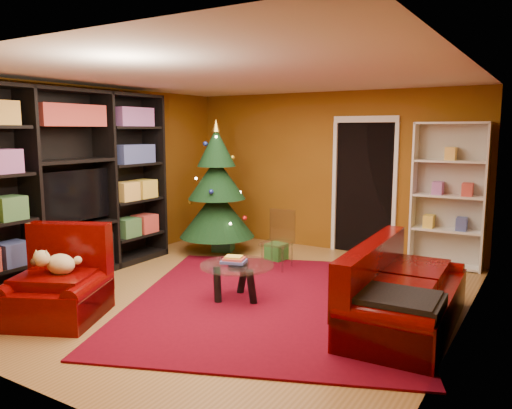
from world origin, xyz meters
The scene contains 17 objects.
floor centered at (0.00, 0.00, -0.03)m, with size 5.00×5.50×0.05m, color olive.
ceiling centered at (0.00, 0.00, 2.62)m, with size 5.00×5.50×0.05m, color silver.
wall_back centered at (0.00, 2.77, 1.30)m, with size 5.00×0.05×2.60m, color brown.
wall_left centered at (-2.52, 0.00, 1.30)m, with size 0.05×5.50×2.60m, color brown.
wall_right centered at (2.52, 0.00, 1.30)m, with size 0.05×5.50×2.60m, color brown.
doorway centered at (0.60, 2.73, 1.05)m, with size 1.06×0.60×2.16m, color black, non-canonical shape.
rug centered at (0.49, -0.05, 0.01)m, with size 3.16×3.69×0.02m, color #5D0515.
media_unit centered at (-2.27, -0.60, 1.25)m, with size 0.50×3.27×2.51m, color black, non-canonical shape.
christmas_tree centered at (-1.45, 1.56, 1.05)m, with size 1.21×1.21×2.16m, color black, non-canonical shape.
gift_box_teal centered at (-1.42, 1.69, 0.16)m, with size 0.32×0.32×0.32m, color teal.
gift_box_green centered at (-0.36, 1.59, 0.14)m, with size 0.27×0.27×0.27m, color #257629.
white_bookshelf centered at (1.91, 2.57, 1.05)m, with size 1.00×0.36×2.15m, color white, non-canonical shape.
armchair centered at (-1.19, -1.70, 0.39)m, with size 1.00×1.00×0.78m, color #480202, non-canonical shape.
dog centered at (-1.17, -1.64, 0.58)m, with size 0.40×0.30×0.26m, color beige, non-canonical shape.
sofa centered at (2.02, -0.01, 0.43)m, with size 2.00×0.90×0.86m, color #480202, non-canonical shape.
coffee_table centered at (0.13, -0.23, 0.23)m, with size 0.86×0.86×0.54m, color gray, non-canonical shape.
acrylic_chair centered at (-0.11, 1.16, 0.38)m, with size 0.39×0.43×0.77m, color #66605B, non-canonical shape.
Camera 1 is at (3.23, -4.92, 1.98)m, focal length 35.00 mm.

